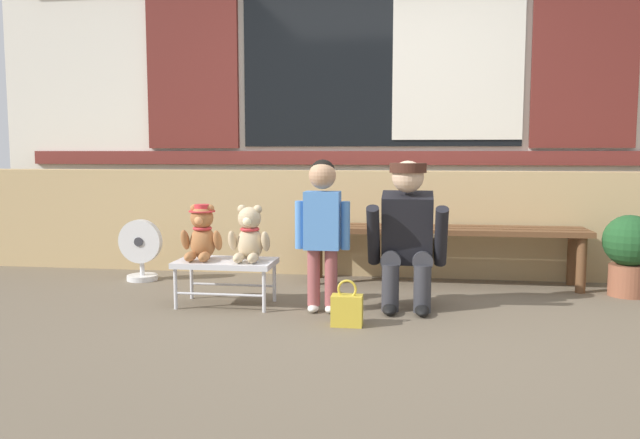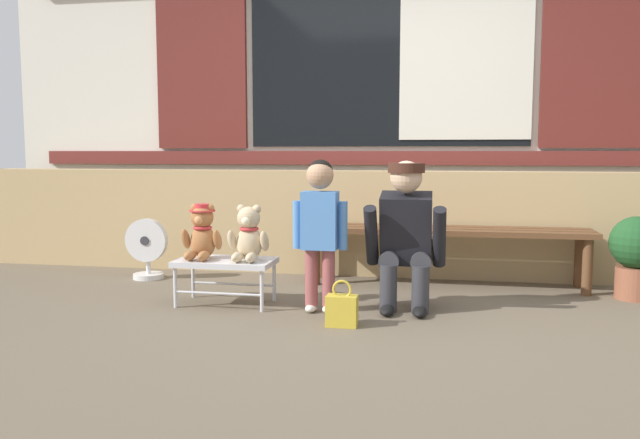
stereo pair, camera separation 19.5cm
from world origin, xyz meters
TOP-DOWN VIEW (x-y plane):
  - ground_plane at (0.00, 0.00)m, footprint 60.00×60.00m
  - brick_low_wall at (0.00, 1.43)m, footprint 6.91×0.25m
  - shop_facade at (0.00, 1.94)m, footprint 7.05×0.26m
  - wooden_bench_long at (0.53, 1.06)m, footprint 2.10×0.40m
  - small_display_bench at (-0.90, 0.19)m, footprint 0.64×0.36m
  - teddy_bear_with_hat at (-1.06, 0.19)m, footprint 0.28×0.27m
  - teddy_bear_plain at (-0.74, 0.19)m, footprint 0.28×0.26m
  - child_standing at (-0.25, 0.11)m, footprint 0.35×0.18m
  - adult_crouching at (0.28, 0.27)m, footprint 0.50×0.49m
  - handbag_on_ground at (-0.06, -0.19)m, footprint 0.18×0.11m
  - potted_plant at (1.80, 0.87)m, footprint 0.36×0.36m
  - floor_fan at (-1.80, 0.88)m, footprint 0.34×0.24m

SIDE VIEW (x-z plane):
  - ground_plane at x=0.00m, z-range 0.00..0.00m
  - handbag_on_ground at x=-0.06m, z-range -0.04..0.23m
  - floor_fan at x=-1.80m, z-range 0.00..0.48m
  - small_display_bench at x=-0.90m, z-range 0.12..0.42m
  - potted_plant at x=1.80m, z-range 0.04..0.61m
  - wooden_bench_long at x=0.53m, z-range 0.15..0.59m
  - brick_low_wall at x=0.00m, z-range 0.00..0.85m
  - teddy_bear_plain at x=-0.74m, z-range 0.28..0.65m
  - teddy_bear_with_hat at x=-1.06m, z-range 0.29..0.65m
  - adult_crouching at x=0.28m, z-range 0.01..0.96m
  - child_standing at x=-0.25m, z-range 0.11..1.07m
  - shop_facade at x=0.00m, z-range 0.02..3.25m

